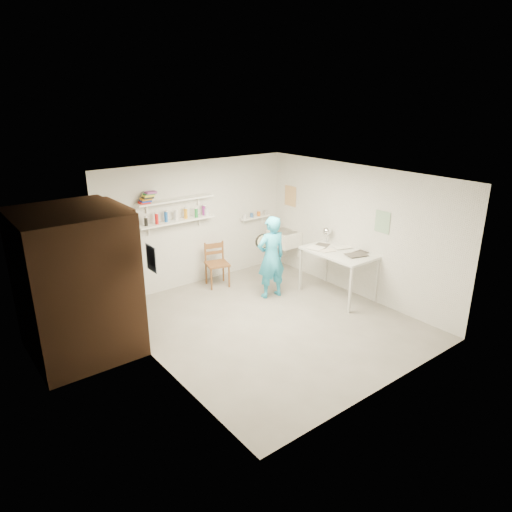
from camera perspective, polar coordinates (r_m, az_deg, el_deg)
floor at (r=7.61m, az=1.86°, el=-8.35°), size 4.00×4.50×0.02m
ceiling at (r=6.82m, az=2.09°, el=9.92°), size 4.00×4.50×0.02m
wall_back at (r=8.90m, az=-7.37°, el=4.09°), size 4.00×0.02×2.40m
wall_front at (r=5.70m, az=16.67°, el=-5.68°), size 4.00×0.02×2.40m
wall_left at (r=6.12m, az=-12.72°, el=-3.54°), size 0.02×4.50×2.40m
wall_right at (r=8.49m, az=12.50°, el=3.02°), size 0.02×4.50×2.40m
doorway_recess at (r=7.11m, az=-16.12°, el=-2.28°), size 0.02×0.90×2.00m
corridor_box at (r=6.89m, az=-21.61°, el=-3.18°), size 1.40×1.50×2.10m
door_lintel at (r=6.81m, az=-16.80°, el=5.99°), size 0.06×1.05×0.10m
door_jamb_near at (r=6.68m, az=-14.33°, el=-3.53°), size 0.06×0.10×2.00m
door_jamb_far at (r=7.55m, az=-17.43°, el=-1.11°), size 0.06×0.10×2.00m
shelf_lower at (r=8.52m, az=-9.86°, el=4.30°), size 1.50×0.22×0.03m
shelf_upper at (r=8.42m, az=-10.02°, el=6.93°), size 1.50×0.22×0.03m
ledge_shelf at (r=9.57m, az=-0.09°, el=4.87°), size 0.70×0.14×0.03m
poster_left at (r=6.05m, az=-12.98°, el=-0.29°), size 0.01×0.28×0.36m
poster_right_a at (r=9.60m, az=4.31°, el=7.49°), size 0.01×0.34×0.42m
poster_right_b at (r=8.07m, az=15.52°, el=4.12°), size 0.01×0.30×0.38m
belfast_sink at (r=9.59m, az=3.52°, el=2.24°), size 0.48×0.60×0.30m
man at (r=8.25m, az=1.91°, el=-0.16°), size 0.61×0.45×1.53m
wall_clock at (r=8.31m, az=0.80°, el=1.85°), size 0.28×0.08×0.28m
wooden_chair at (r=8.86m, az=-4.88°, el=-1.00°), size 0.51×0.49×0.90m
work_table at (r=8.51m, az=10.17°, el=-2.21°), size 0.79×1.31×0.88m
desk_lamp at (r=8.78m, az=8.86°, el=3.10°), size 0.16×0.16×0.16m
spray_cans at (r=8.49m, az=-9.90°, el=4.95°), size 1.26×0.06×0.17m
book_stack at (r=8.17m, az=-13.42°, el=7.11°), size 0.30×0.14×0.20m
ledge_pots at (r=9.56m, az=-0.09°, el=5.22°), size 0.48×0.07×0.09m
papers at (r=8.35m, az=10.35°, el=0.66°), size 0.30×0.22×0.03m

